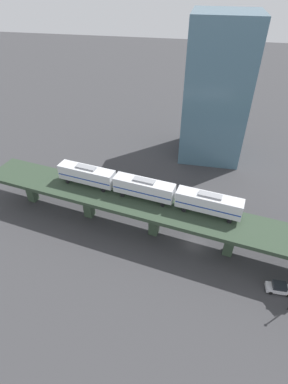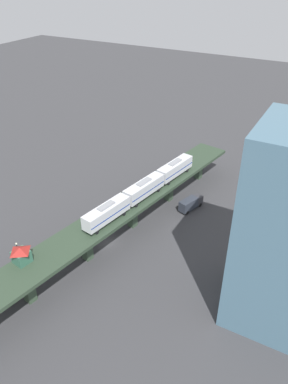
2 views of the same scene
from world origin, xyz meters
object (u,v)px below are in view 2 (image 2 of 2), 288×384
at_px(subway_train, 144,188).
at_px(street_car_silver, 5,297).
at_px(street_lamp, 19,254).
at_px(delivery_truck, 191,203).
at_px(street_car_white, 37,268).
at_px(signal_hut, 21,254).

relative_size(subway_train, street_car_silver, 7.82).
bearing_deg(street_lamp, delivery_truck, -120.88).
xyz_separation_m(subway_train, street_car_silver, (11.24, 34.38, -8.98)).
distance_m(subway_train, street_car_white, 29.38).
relative_size(subway_train, signal_hut, 9.96).
bearing_deg(street_car_silver, street_lamp, -66.29).
xyz_separation_m(subway_train, street_lamp, (14.69, 26.54, -5.81)).
xyz_separation_m(street_car_white, delivery_truck, (-19.12, -36.49, 0.82)).
distance_m(subway_train, street_car_silver, 37.27).
distance_m(street_car_silver, street_lamp, 9.14).
bearing_deg(delivery_truck, subway_train, 54.78).
relative_size(street_car_silver, delivery_truck, 0.63).
bearing_deg(street_lamp, subway_train, -118.96).
xyz_separation_m(subway_train, delivery_truck, (-7.72, -10.94, -8.16)).
height_order(subway_train, signal_hut, subway_train).
distance_m(subway_train, street_lamp, 30.88).
xyz_separation_m(subway_train, street_car_white, (11.39, 25.55, -8.98)).
relative_size(signal_hut, street_car_white, 0.84).
bearing_deg(signal_hut, street_lamp, -34.06).
height_order(delivery_truck, street_lamp, street_lamp).
bearing_deg(street_lamp, signal_hut, 145.94).
xyz_separation_m(delivery_truck, street_lamp, (22.41, 37.48, 2.35)).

